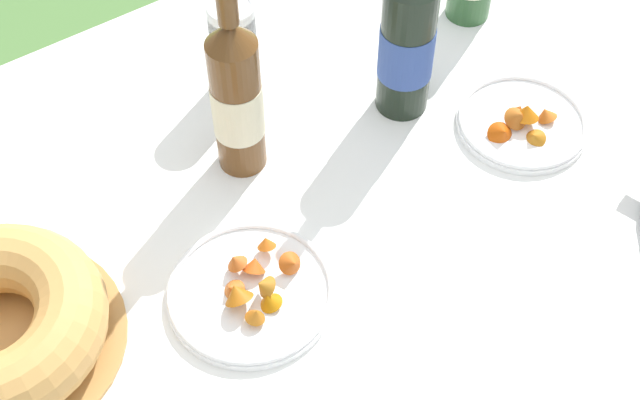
{
  "coord_description": "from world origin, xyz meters",
  "views": [
    {
      "loc": [
        -0.48,
        -0.56,
        1.68
      ],
      "look_at": [
        -0.05,
        0.06,
        0.73
      ],
      "focal_mm": 50.0,
      "sensor_mm": 36.0,
      "label": 1
    }
  ],
  "objects_px": {
    "snack_plate_left": "(251,290)",
    "snack_plate_far": "(522,122)",
    "cup_stack": "(236,47)",
    "juice_bottle_red": "(407,40)",
    "cider_bottle_amber": "(237,97)"
  },
  "relations": [
    {
      "from": "juice_bottle_red",
      "to": "cup_stack",
      "type": "bearing_deg",
      "value": 136.51
    },
    {
      "from": "snack_plate_left",
      "to": "snack_plate_far",
      "type": "relative_size",
      "value": 1.12
    },
    {
      "from": "snack_plate_left",
      "to": "juice_bottle_red",
      "type": "bearing_deg",
      "value": 23.91
    },
    {
      "from": "cider_bottle_amber",
      "to": "snack_plate_left",
      "type": "height_order",
      "value": "cider_bottle_amber"
    },
    {
      "from": "cup_stack",
      "to": "juice_bottle_red",
      "type": "xyz_separation_m",
      "value": [
        0.19,
        -0.18,
        0.05
      ]
    },
    {
      "from": "cup_stack",
      "to": "juice_bottle_red",
      "type": "bearing_deg",
      "value": -43.49
    },
    {
      "from": "cup_stack",
      "to": "cider_bottle_amber",
      "type": "height_order",
      "value": "cider_bottle_amber"
    },
    {
      "from": "snack_plate_far",
      "to": "juice_bottle_red",
      "type": "bearing_deg",
      "value": 129.46
    },
    {
      "from": "snack_plate_left",
      "to": "snack_plate_far",
      "type": "bearing_deg",
      "value": 2.63
    },
    {
      "from": "cider_bottle_amber",
      "to": "snack_plate_far",
      "type": "height_order",
      "value": "cider_bottle_amber"
    },
    {
      "from": "snack_plate_left",
      "to": "snack_plate_far",
      "type": "height_order",
      "value": "snack_plate_left"
    },
    {
      "from": "cider_bottle_amber",
      "to": "snack_plate_left",
      "type": "bearing_deg",
      "value": -118.73
    },
    {
      "from": "juice_bottle_red",
      "to": "snack_plate_far",
      "type": "xyz_separation_m",
      "value": [
        0.12,
        -0.15,
        -0.12
      ]
    },
    {
      "from": "cup_stack",
      "to": "juice_bottle_red",
      "type": "distance_m",
      "value": 0.27
    },
    {
      "from": "snack_plate_far",
      "to": "cup_stack",
      "type": "bearing_deg",
      "value": 133.53
    }
  ]
}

